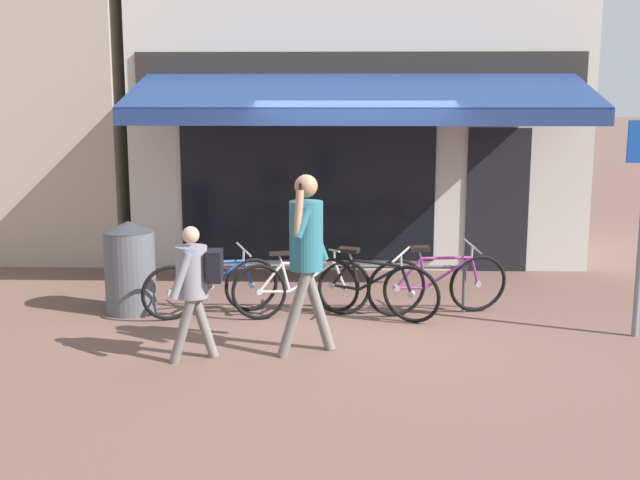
# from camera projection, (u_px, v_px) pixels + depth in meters

# --- Properties ---
(ground_plane) EXTENTS (160.00, 160.00, 0.00)m
(ground_plane) POSITION_uv_depth(u_px,v_px,m) (354.00, 318.00, 9.39)
(ground_plane) COLOR brown
(shop_front) EXTENTS (6.76, 4.84, 6.28)m
(shop_front) POSITION_uv_depth(u_px,v_px,m) (358.00, 59.00, 12.82)
(shop_front) COLOR beige
(shop_front) RESTS_ON ground_plane
(bike_rack_rail) EXTENTS (3.25, 0.04, 0.57)m
(bike_rack_rail) POSITION_uv_depth(u_px,v_px,m) (332.00, 273.00, 9.60)
(bike_rack_rail) COLOR #47494F
(bike_rack_rail) RESTS_ON ground_plane
(bicycle_blue) EXTENTS (1.55, 0.82, 0.83)m
(bicycle_blue) POSITION_uv_depth(u_px,v_px,m) (211.00, 286.00, 9.38)
(bicycle_blue) COLOR black
(bicycle_blue) RESTS_ON ground_plane
(bicycle_silver) EXTENTS (1.65, 0.69, 0.81)m
(bicycle_silver) POSITION_uv_depth(u_px,v_px,m) (302.00, 287.00, 9.40)
(bicycle_silver) COLOR black
(bicycle_silver) RESTS_ON ground_plane
(bicycle_black) EXTENTS (1.60, 0.89, 0.86)m
(bicycle_black) POSITION_uv_depth(u_px,v_px,m) (370.00, 287.00, 9.30)
(bicycle_black) COLOR black
(bicycle_black) RESTS_ON ground_plane
(bicycle_purple) EXTENTS (1.71, 0.57, 0.88)m
(bicycle_purple) POSITION_uv_depth(u_px,v_px,m) (437.00, 284.00, 9.43)
(bicycle_purple) COLOR black
(bicycle_purple) RESTS_ON ground_plane
(pedestrian_adult) EXTENTS (0.59, 0.60, 1.83)m
(pedestrian_adult) POSITION_uv_depth(u_px,v_px,m) (306.00, 243.00, 7.91)
(pedestrian_adult) COLOR slate
(pedestrian_adult) RESTS_ON ground_plane
(pedestrian_child) EXTENTS (0.53, 0.51, 1.35)m
(pedestrian_child) POSITION_uv_depth(u_px,v_px,m) (195.00, 278.00, 7.76)
(pedestrian_child) COLOR slate
(pedestrian_child) RESTS_ON ground_plane
(litter_bin) EXTENTS (0.61, 0.61, 1.11)m
(litter_bin) POSITION_uv_depth(u_px,v_px,m) (130.00, 267.00, 9.52)
(litter_bin) COLOR #515459
(litter_bin) RESTS_ON ground_plane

